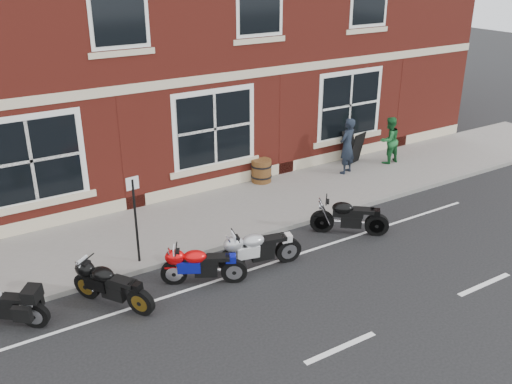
# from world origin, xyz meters

# --- Properties ---
(ground) EXTENTS (80.00, 80.00, 0.00)m
(ground) POSITION_xyz_m (0.00, 0.00, 0.00)
(ground) COLOR black
(ground) RESTS_ON ground
(sidewalk) EXTENTS (30.00, 3.00, 0.12)m
(sidewalk) POSITION_xyz_m (0.00, 3.00, 0.06)
(sidewalk) COLOR slate
(sidewalk) RESTS_ON ground
(kerb) EXTENTS (30.00, 0.16, 0.12)m
(kerb) POSITION_xyz_m (0.00, 1.42, 0.06)
(kerb) COLOR slate
(kerb) RESTS_ON ground
(moto_sport_red) EXTENTS (1.68, 1.00, 0.83)m
(moto_sport_red) POSITION_xyz_m (-1.11, 0.29, 0.48)
(moto_sport_red) COLOR black
(moto_sport_red) RESTS_ON ground
(moto_sport_black) EXTENTS (1.13, 1.71, 0.88)m
(moto_sport_black) POSITION_xyz_m (-3.02, 0.50, 0.50)
(moto_sport_black) COLOR black
(moto_sport_black) RESTS_ON ground
(moto_sport_silver) EXTENTS (1.96, 0.52, 0.89)m
(moto_sport_silver) POSITION_xyz_m (0.26, 0.22, 0.51)
(moto_sport_silver) COLOR black
(moto_sport_silver) RESTS_ON ground
(moto_naked_black) EXTENTS (1.58, 1.37, 0.89)m
(moto_naked_black) POSITION_xyz_m (3.06, 0.43, 0.51)
(moto_naked_black) COLOR black
(moto_naked_black) RESTS_ON ground
(pedestrian_left) EXTENTS (0.75, 0.62, 1.78)m
(pedestrian_left) POSITION_xyz_m (5.61, 3.51, 1.01)
(pedestrian_left) COLOR black
(pedestrian_left) RESTS_ON sidewalk
(pedestrian_right) EXTENTS (0.78, 0.62, 1.55)m
(pedestrian_right) POSITION_xyz_m (7.40, 3.49, 0.90)
(pedestrian_right) COLOR #1B602C
(pedestrian_right) RESTS_ON sidewalk
(a_board_sign) EXTENTS (0.74, 0.59, 1.06)m
(a_board_sign) POSITION_xyz_m (6.43, 4.14, 0.65)
(a_board_sign) COLOR black
(a_board_sign) RESTS_ON sidewalk
(barrel_planter) EXTENTS (0.63, 0.63, 0.70)m
(barrel_planter) POSITION_xyz_m (2.95, 4.30, 0.47)
(barrel_planter) COLOR #552C16
(barrel_planter) RESTS_ON sidewalk
(parking_sign) EXTENTS (0.29, 0.05, 2.05)m
(parking_sign) POSITION_xyz_m (-2.00, 1.70, 1.31)
(parking_sign) COLOR black
(parking_sign) RESTS_ON sidewalk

